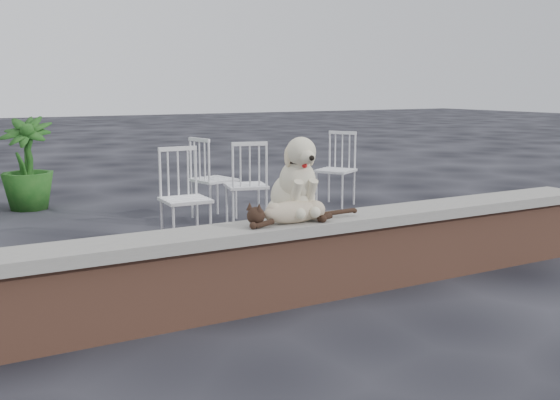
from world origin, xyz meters
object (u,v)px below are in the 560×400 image
chair_b (185,198)px  potted_plant_b (27,163)px  chair_c (246,184)px  chair_e (214,178)px  dog (293,177)px  cat (294,210)px  chair_d (336,169)px

chair_b → potted_plant_b: size_ratio=0.82×
chair_c → potted_plant_b: 2.94m
chair_e → dog: bearing=155.1°
cat → chair_c: 2.58m
dog → chair_c: 2.44m
chair_c → cat: bearing=84.9°
potted_plant_b → chair_d: bearing=-25.6°
chair_d → chair_c: 1.67m
chair_e → chair_c: same height
cat → chair_b: 1.94m
cat → dog: bearing=66.5°
dog → chair_d: size_ratio=0.64×
chair_e → cat: bearing=154.2°
chair_e → chair_b: bearing=132.5°
cat → chair_b: size_ratio=1.11×
chair_b → chair_d: same height
chair_e → chair_b: size_ratio=1.00×
chair_c → chair_e: bearing=-64.3°
chair_b → chair_d: size_ratio=1.00×
dog → chair_e: (0.64, 2.87, -0.41)m
chair_c → chair_d: bearing=-145.4°
dog → chair_b: bearing=98.8°
cat → chair_c: size_ratio=1.11×
potted_plant_b → chair_c: bearing=-49.8°
chair_b → potted_plant_b: potted_plant_b is taller
dog → chair_c: (0.76, 2.29, -0.41)m
chair_e → potted_plant_b: potted_plant_b is taller
dog → chair_d: bearing=55.5°
chair_e → chair_d: bearing=-102.3°
chair_c → potted_plant_b: bearing=-35.8°
cat → chair_e: chair_e is taller
potted_plant_b → chair_b: bearing=-70.0°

